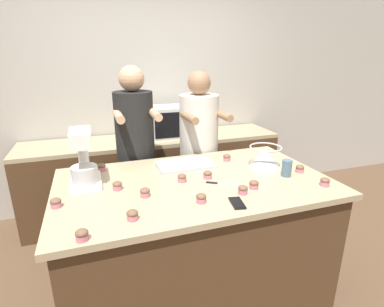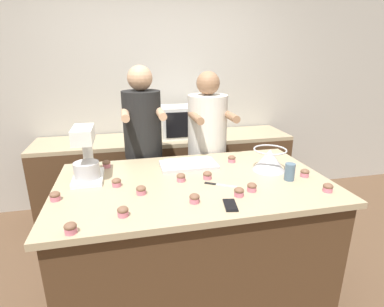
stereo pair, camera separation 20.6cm
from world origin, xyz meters
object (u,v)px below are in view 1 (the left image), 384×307
Objects in this scene: knife at (220,183)px; cupcake_13 at (132,215)px; microwave_oven at (171,122)px; cupcake_7 at (208,175)px; cupcake_0 at (117,186)px; cupcake_12 at (300,168)px; drinking_glass at (287,168)px; cupcake_6 at (243,190)px; cupcake_11 at (325,182)px; cupcake_8 at (254,184)px; baking_tray at (185,164)px; cupcake_2 at (201,198)px; cupcake_5 at (82,235)px; person_right at (199,155)px; cupcake_1 at (145,192)px; cell_phone at (237,203)px; person_left at (136,158)px; mixing_bowl at (265,156)px; cupcake_3 at (182,178)px; cupcake_4 at (101,167)px; cupcake_10 at (227,157)px.

knife is 0.68m from cupcake_13.
microwave_oven reaches higher than cupcake_7.
cupcake_12 is (1.31, -0.13, 0.00)m from cupcake_0.
cupcake_6 is at bearing -159.77° from drinking_glass.
cupcake_7 and cupcake_11 have the same top height.
drinking_glass reaches higher than cupcake_8.
cupcake_11 reaches higher than baking_tray.
cupcake_5 is at bearing -165.32° from cupcake_2.
person_right is 26.33× the size of cupcake_6.
microwave_oven is 1.57m from cupcake_12.
cupcake_0 is (-0.66, 0.13, 0.03)m from knife.
cupcake_1 is 1.00× the size of cupcake_5.
cupcake_13 is at bearing -167.67° from drinking_glass.
person_left is at bearing 109.81° from cell_phone.
knife is 3.19× the size of cupcake_13.
cupcake_2 is (-0.09, -0.60, 0.01)m from baking_tray.
cupcake_12 is 1.00× the size of cupcake_13.
cupcake_13 is at bearing -171.00° from cupcake_2.
microwave_oven is 1.76m from cell_phone.
mixing_bowl is at bearing -72.82° from microwave_oven.
cell_phone is 0.59m from drinking_glass.
baking_tray is 0.29m from cupcake_3.
mixing_bowl reaches higher than cupcake_6.
mixing_bowl is 0.69m from cupcake_3.
cupcake_0 is at bearing -177.66° from mixing_bowl.
cupcake_13 is at bearing -157.32° from mixing_bowl.
baking_tray is 0.61m from cupcake_2.
cupcake_12 is at bearing -38.07° from person_left.
cupcake_5 is (-1.38, -0.36, -0.03)m from drinking_glass.
cell_phone is 2.50× the size of cupcake_12.
cupcake_11 and cupcake_13 have the same top height.
cupcake_8 is at bearing 38.03° from cell_phone.
person_left reaches higher than cupcake_0.
cupcake_0 is (-0.72, -1.33, -0.09)m from microwave_oven.
person_left reaches higher than cupcake_5.
mixing_bowl is 0.42m from cupcake_8.
baking_tray is 0.85× the size of microwave_oven.
cell_phone is 2.50× the size of cupcake_2.
person_right is 1.10m from cupcake_0.
baking_tray is 0.63m from cupcake_4.
cupcake_8 is 1.00× the size of cupcake_10.
cupcake_7 is (0.70, -0.40, 0.00)m from cupcake_4.
cupcake_4 is 1.07m from cupcake_6.
knife is at bearing 177.20° from drinking_glass.
cupcake_6 is 0.12m from cupcake_8.
person_right is at bearing 55.05° from cupcake_13.
cupcake_1 is at bearing -150.33° from cupcake_10.
baking_tray is 0.60m from cupcake_0.
cupcake_3 is at bearing 93.17° from cupcake_2.
cupcake_3 is (-0.29, -1.34, -0.09)m from microwave_oven.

